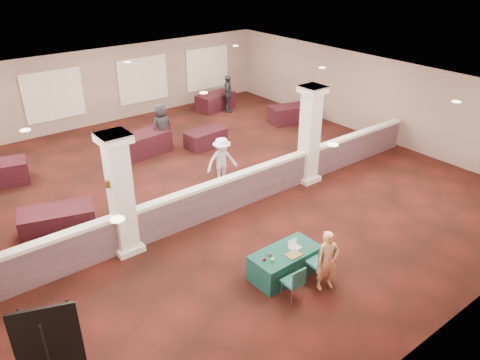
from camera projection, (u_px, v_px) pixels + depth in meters
ground at (207, 189)px, 15.06m from camera, size 16.00×16.00×0.00m
wall_back at (100, 87)px, 19.97m from camera, size 16.00×0.04×3.20m
wall_front at (446, 272)px, 8.71m from camera, size 16.00×0.04×3.20m
wall_right at (371, 96)px, 18.72m from camera, size 0.04×16.00×3.20m
ceiling at (204, 92)px, 13.62m from camera, size 16.00×16.00×0.02m
partition_wall at (235, 191)px, 13.75m from camera, size 15.60×0.28×1.10m
column_left at (121, 194)px, 11.35m from camera, size 0.72×0.72×3.20m
column_right at (310, 134)px, 14.91m from camera, size 0.72×0.72×3.20m
sconce_left at (108, 184)px, 11.03m from camera, size 0.12×0.12×0.18m
sconce_right at (130, 177)px, 11.34m from camera, size 0.12×0.12×0.18m
near_table at (285, 263)px, 11.05m from camera, size 1.70×0.87×0.65m
conf_chair_main at (322, 260)px, 10.70m from camera, size 0.52×0.53×1.01m
conf_chair_side at (295, 281)px, 10.22m from camera, size 0.42×0.42×0.82m
easel_board at (47, 339)px, 7.79m from camera, size 1.04×0.66×1.85m
woman at (327, 261)px, 10.44m from camera, size 0.61×0.50×1.47m
far_table_front_left at (58, 222)px, 12.56m from camera, size 2.10×1.46×0.77m
far_table_front_center at (206, 138)px, 18.12m from camera, size 1.65×0.91×0.65m
far_table_front_right at (290, 114)px, 20.57m from camera, size 2.00×1.37×0.74m
far_table_back_center at (143, 144)px, 17.39m from camera, size 2.09×1.17×0.81m
far_table_back_right at (216, 101)px, 22.18m from camera, size 1.97×1.20×0.75m
attendee_b at (222, 161)px, 15.03m from camera, size 1.12×0.70×1.62m
attendee_c at (228, 94)px, 21.57m from camera, size 1.02×1.10×1.74m
attendee_d at (162, 127)px, 17.74m from camera, size 0.86×0.49×1.72m
laptop_base at (295, 248)px, 11.02m from camera, size 0.30×0.21×0.02m
laptop_screen at (292, 242)px, 11.04m from camera, size 0.29×0.01×0.20m
screen_glow at (292, 243)px, 11.04m from camera, size 0.27×0.01×0.17m
knitting at (294, 255)px, 10.77m from camera, size 0.36×0.27×0.03m
yarn_cream at (273, 259)px, 10.55m from camera, size 0.10×0.10×0.10m
yarn_red at (264, 259)px, 10.57m from camera, size 0.09×0.09×0.09m
yarn_grey at (270, 254)px, 10.73m from camera, size 0.09×0.09×0.09m
scissors at (311, 247)px, 11.05m from camera, size 0.11×0.03×0.01m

